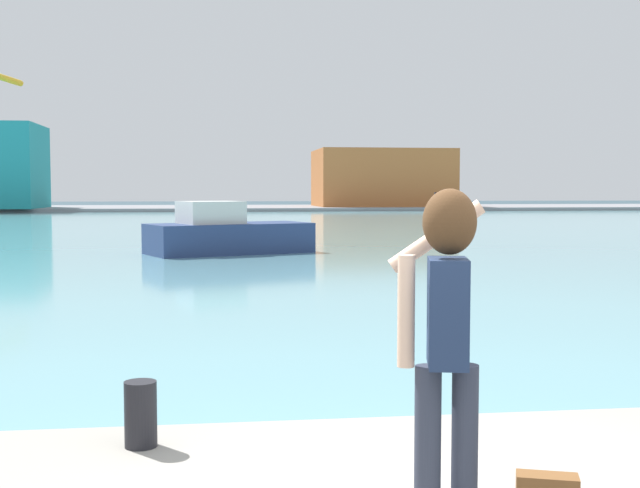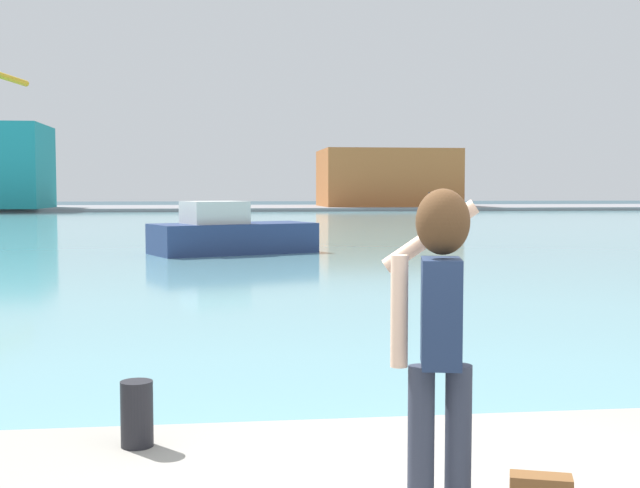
# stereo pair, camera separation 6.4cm
# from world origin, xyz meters

# --- Properties ---
(ground_plane) EXTENTS (220.00, 220.00, 0.00)m
(ground_plane) POSITION_xyz_m (0.00, 50.00, 0.00)
(ground_plane) COLOR #334751
(harbor_water) EXTENTS (140.00, 100.00, 0.02)m
(harbor_water) POSITION_xyz_m (0.00, 52.00, 0.01)
(harbor_water) COLOR #6BA8B2
(harbor_water) RESTS_ON ground_plane
(far_shore_dock) EXTENTS (140.00, 20.00, 0.38)m
(far_shore_dock) POSITION_xyz_m (0.00, 92.00, 0.19)
(far_shore_dock) COLOR gray
(far_shore_dock) RESTS_ON ground_plane
(person_photographer) EXTENTS (0.53, 0.57, 1.74)m
(person_photographer) POSITION_xyz_m (-0.15, 0.05, 1.67)
(person_photographer) COLOR #2D3342
(person_photographer) RESTS_ON quay_promenade
(harbor_bollard) EXTENTS (0.22, 0.22, 0.45)m
(harbor_bollard) POSITION_xyz_m (-1.84, 1.50, 0.83)
(harbor_bollard) COLOR black
(harbor_bollard) RESTS_ON quay_promenade
(boat_moored) EXTENTS (6.31, 4.45, 1.90)m
(boat_moored) POSITION_xyz_m (-0.83, 25.98, 0.72)
(boat_moored) COLOR navy
(boat_moored) RESTS_ON harbor_water
(warehouse_right) EXTENTS (15.45, 11.30, 6.60)m
(warehouse_right) POSITION_xyz_m (18.55, 91.31, 3.68)
(warehouse_right) COLOR #B26633
(warehouse_right) RESTS_ON far_shore_dock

